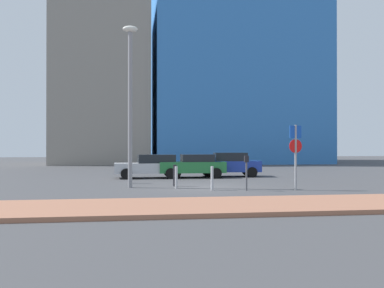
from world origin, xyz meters
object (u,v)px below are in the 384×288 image
at_px(parked_car_green, 193,165).
at_px(parked_car_silver, 152,166).
at_px(traffic_bollard_mid, 176,177).
at_px(parking_meter, 246,168).
at_px(street_lamp, 130,93).
at_px(traffic_bollard_near, 212,178).
at_px(parked_car_blue, 229,164).
at_px(traffic_bollard_edge, 131,173).
at_px(traffic_bollard_far, 175,176).
at_px(parking_sign_post, 296,149).

bearing_deg(parked_car_green, parked_car_silver, 178.45).
bearing_deg(parked_car_green, traffic_bollard_mid, -104.62).
relative_size(parking_meter, street_lamp, 0.20).
bearing_deg(parking_meter, traffic_bollard_near, 166.77).
bearing_deg(parked_car_blue, traffic_bollard_edge, -146.26).
height_order(parked_car_green, traffic_bollard_far, parked_car_green).
bearing_deg(traffic_bollard_edge, parking_sign_post, -31.62).
distance_m(parked_car_green, parked_car_blue, 2.49).
bearing_deg(traffic_bollard_edge, parked_car_silver, 70.94).
distance_m(street_lamp, traffic_bollard_near, 5.54).
bearing_deg(traffic_bollard_far, parking_meter, -39.92).
relative_size(parked_car_silver, street_lamp, 0.58).
bearing_deg(parked_car_blue, parked_car_green, -166.35).
height_order(traffic_bollard_far, traffic_bollard_edge, traffic_bollard_edge).
relative_size(street_lamp, traffic_bollard_mid, 7.46).
bearing_deg(parked_car_silver, parking_meter, -64.73).
bearing_deg(parked_car_blue, traffic_bollard_near, -108.04).
bearing_deg(traffic_bollard_far, parked_car_silver, 98.96).
bearing_deg(parking_sign_post, traffic_bollard_near, 173.04).
distance_m(parked_car_silver, traffic_bollard_mid, 6.67).
bearing_deg(parked_car_silver, traffic_bollard_edge, -109.06).
bearing_deg(traffic_bollard_near, parked_car_blue, 71.96).
xyz_separation_m(parked_car_blue, street_lamp, (-6.22, -6.46, 3.62)).
height_order(parked_car_green, parked_car_blue, parked_car_blue).
height_order(parked_car_silver, traffic_bollard_mid, parked_car_silver).
bearing_deg(traffic_bollard_edge, parked_car_blue, 33.74).
xyz_separation_m(traffic_bollard_mid, traffic_bollard_edge, (-2.09, 2.98, 0.03)).
distance_m(street_lamp, traffic_bollard_far, 4.45).
xyz_separation_m(parking_meter, street_lamp, (-5.02, 2.03, 3.43)).
distance_m(traffic_bollard_near, traffic_bollard_edge, 5.35).
bearing_deg(traffic_bollard_far, street_lamp, -169.75).
distance_m(traffic_bollard_near, traffic_bollard_mid, 1.79).
xyz_separation_m(parked_car_green, traffic_bollard_edge, (-3.79, -3.56, -0.22)).
bearing_deg(traffic_bollard_mid, parking_sign_post, -15.86).
xyz_separation_m(parking_sign_post, parking_meter, (-2.20, 0.10, -0.83)).
relative_size(parking_meter, traffic_bollard_mid, 1.50).
height_order(parking_meter, traffic_bollard_edge, parking_meter).
bearing_deg(street_lamp, traffic_bollard_edge, 89.89).
height_order(parked_car_blue, traffic_bollard_near, parked_car_blue).
distance_m(parking_meter, traffic_bollard_near, 1.56).
distance_m(parking_sign_post, traffic_bollard_far, 5.81).
xyz_separation_m(parked_car_blue, traffic_bollard_near, (-2.65, -8.14, -0.27)).
height_order(parked_car_silver, parking_meter, parking_meter).
relative_size(traffic_bollard_near, traffic_bollard_far, 1.01).
bearing_deg(street_lamp, parked_car_silver, 78.03).
height_order(parked_car_blue, street_lamp, street_lamp).
xyz_separation_m(parked_car_green, traffic_bollard_far, (-1.66, -5.48, -0.24)).
distance_m(parking_sign_post, street_lamp, 7.96).
bearing_deg(traffic_bollard_near, parking_sign_post, -6.96).
relative_size(parking_sign_post, street_lamp, 0.38).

